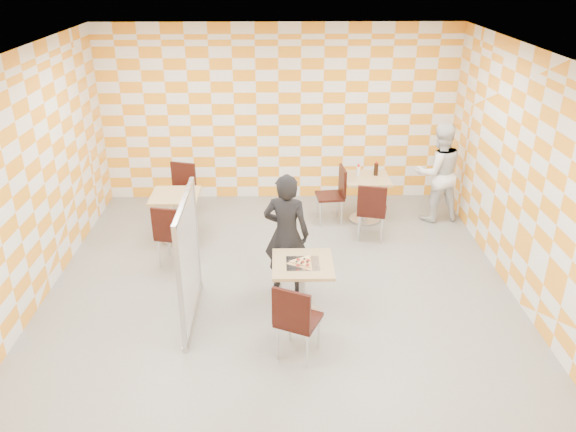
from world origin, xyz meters
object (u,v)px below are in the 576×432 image
object	(u,v)px
partition	(189,260)
man_dark	(286,234)
chair_empty_near	(171,231)
chair_second_front	(372,208)
second_table	(366,191)
sport_bottle	(358,171)
man_white	(438,172)
chair_second_side	(336,190)
chair_empty_far	(181,187)
main_table	(302,281)
empty_table	(176,209)
soda_bottle	(376,169)
chair_main_front	(295,317)

from	to	relation	value
partition	man_dark	world-z (taller)	man_dark
chair_empty_near	chair_second_front	bearing A→B (deg)	14.18
second_table	sport_bottle	bearing A→B (deg)	160.86
man_dark	man_white	world-z (taller)	man_white
chair_second_side	sport_bottle	distance (m)	0.47
chair_empty_near	chair_empty_far	distance (m)	1.60
chair_empty_near	chair_empty_far	xyz separation A→B (m)	(-0.10, 1.59, 0.00)
main_table	sport_bottle	size ratio (longest dim) A/B	3.75
sport_bottle	chair_second_front	bearing A→B (deg)	-81.37
second_table	chair_second_side	distance (m)	0.50
second_table	man_dark	world-z (taller)	man_dark
chair_empty_near	chair_second_side	bearing A→B (deg)	30.46
empty_table	second_table	bearing A→B (deg)	12.45
main_table	empty_table	world-z (taller)	same
chair_second_front	man_dark	xyz separation A→B (m)	(-1.30, -1.34, 0.25)
chair_second_front	man_white	xyz separation A→B (m)	(1.16, 0.76, 0.27)
empty_table	sport_bottle	size ratio (longest dim) A/B	3.75
chair_second_side	sport_bottle	xyz separation A→B (m)	(0.36, 0.09, 0.29)
empty_table	man_white	size ratio (longest dim) A/B	0.46
chair_second_side	man_white	size ratio (longest dim) A/B	0.57
man_dark	chair_second_side	bearing A→B (deg)	-99.39
man_dark	empty_table	bearing A→B (deg)	-28.18
chair_empty_far	sport_bottle	world-z (taller)	sport_bottle
chair_empty_near	soda_bottle	world-z (taller)	soda_bottle
chair_empty_far	man_dark	size ratio (longest dim) A/B	0.58
sport_bottle	soda_bottle	distance (m)	0.29
second_table	soda_bottle	size ratio (longest dim) A/B	3.26
chair_empty_far	man_white	size ratio (longest dim) A/B	0.57
chair_empty_near	man_white	xyz separation A→B (m)	(4.02, 1.48, 0.27)
sport_bottle	soda_bottle	xyz separation A→B (m)	(0.29, 0.04, 0.01)
chair_main_front	chair_second_side	world-z (taller)	same
sport_bottle	man_white	bearing A→B (deg)	-0.60
sport_bottle	chair_second_side	bearing A→B (deg)	-165.57
main_table	partition	world-z (taller)	partition
partition	chair_main_front	bearing A→B (deg)	-33.59
chair_main_front	partition	size ratio (longest dim) A/B	0.60
second_table	sport_bottle	distance (m)	0.36
chair_empty_near	man_dark	distance (m)	1.70
chair_empty_far	sport_bottle	bearing A→B (deg)	-1.95
empty_table	soda_bottle	xyz separation A→B (m)	(3.09, 0.74, 0.34)
second_table	chair_main_front	distance (m)	3.69
second_table	chair_empty_far	size ratio (longest dim) A/B	0.81
chair_empty_near	soda_bottle	distance (m)	3.42
chair_main_front	chair_second_side	size ratio (longest dim) A/B	1.00
main_table	soda_bottle	world-z (taller)	soda_bottle
chair_empty_near	sport_bottle	world-z (taller)	sport_bottle
main_table	sport_bottle	xyz separation A→B (m)	(1.00, 2.75, 0.33)
empty_table	man_white	world-z (taller)	man_white
main_table	second_table	world-z (taller)	same
second_table	chair_empty_near	distance (m)	3.23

